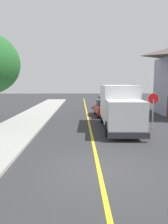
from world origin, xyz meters
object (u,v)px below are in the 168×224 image
Objects in this scene: box_truck at (119,105)px; parked_car_mid at (105,103)px; parked_car_near at (104,108)px; stop_sign at (153,104)px.

parked_car_mid is at bearing 88.28° from box_truck.
parked_car_near and parked_car_mid have the same top height.
parked_car_near is 6.06m from parked_car_mid.
box_truck reaches higher than stop_sign.
box_truck is at bearing -91.72° from parked_car_mid.
stop_sign reaches higher than parked_car_mid.
parked_car_mid is (0.75, 6.01, 0.00)m from parked_car_near.
parked_car_near is (-0.39, 6.10, -0.97)m from box_truck.
parked_car_near is 7.10m from stop_sign.
box_truck is 2.74× the size of stop_sign.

